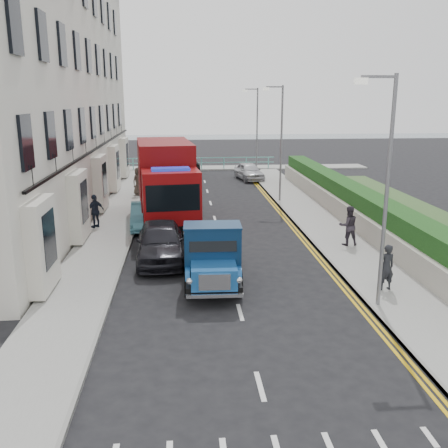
% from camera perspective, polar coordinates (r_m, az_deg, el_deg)
% --- Properties ---
extents(ground, '(120.00, 120.00, 0.00)m').
position_cam_1_polar(ground, '(17.24, 1.09, -7.31)').
color(ground, black).
rests_on(ground, ground).
extents(pavement_west, '(2.40, 38.00, 0.12)m').
position_cam_1_polar(pavement_west, '(25.96, -12.46, -0.02)').
color(pavement_west, gray).
rests_on(pavement_west, ground).
extents(pavement_east, '(2.60, 38.00, 0.12)m').
position_cam_1_polar(pavement_east, '(26.64, 10.52, 0.45)').
color(pavement_east, gray).
rests_on(pavement_east, ground).
extents(promenade, '(30.00, 2.50, 0.12)m').
position_cam_1_polar(promenade, '(45.40, -2.62, 6.41)').
color(promenade, gray).
rests_on(promenade, ground).
extents(sea_plane, '(120.00, 120.00, 0.00)m').
position_cam_1_polar(sea_plane, '(76.21, -3.52, 9.60)').
color(sea_plane, slate).
rests_on(sea_plane, ground).
extents(terrace_west, '(6.31, 30.20, 14.25)m').
position_cam_1_polar(terrace_west, '(29.98, -20.59, 15.04)').
color(terrace_west, silver).
rests_on(terrace_west, ground).
extents(garden_east, '(1.45, 28.00, 1.75)m').
position_cam_1_polar(garden_east, '(27.02, 14.52, 2.25)').
color(garden_east, '#B2AD9E').
rests_on(garden_east, ground).
extents(seafront_railing, '(13.00, 0.08, 1.11)m').
position_cam_1_polar(seafront_railing, '(44.54, -2.59, 6.93)').
color(seafront_railing, '#59B2A5').
rests_on(seafront_railing, ground).
extents(lamp_near, '(1.23, 0.18, 7.00)m').
position_cam_1_polar(lamp_near, '(15.28, 17.79, 4.75)').
color(lamp_near, slate).
rests_on(lamp_near, ground).
extents(lamp_mid, '(1.23, 0.18, 7.00)m').
position_cam_1_polar(lamp_mid, '(30.58, 6.35, 9.86)').
color(lamp_mid, slate).
rests_on(lamp_mid, ground).
extents(lamp_far, '(1.23, 0.18, 7.00)m').
position_cam_1_polar(lamp_far, '(40.42, 3.63, 11.01)').
color(lamp_far, slate).
rests_on(lamp_far, ground).
extents(bedford_lorry, '(2.00, 4.80, 2.24)m').
position_cam_1_polar(bedford_lorry, '(16.90, -1.34, -4.03)').
color(bedford_lorry, black).
rests_on(bedford_lorry, ground).
extents(red_lorry, '(3.43, 8.04, 4.09)m').
position_cam_1_polar(red_lorry, '(26.02, -6.65, 5.03)').
color(red_lorry, black).
rests_on(red_lorry, ground).
extents(parked_car_front, '(2.04, 4.66, 1.56)m').
position_cam_1_polar(parked_car_front, '(19.96, -7.29, -1.99)').
color(parked_car_front, black).
rests_on(parked_car_front, ground).
extents(parked_car_mid, '(1.54, 3.82, 1.23)m').
position_cam_1_polar(parked_car_mid, '(25.11, -9.07, 0.97)').
color(parked_car_mid, '#529BB0').
rests_on(parked_car_mid, ground).
extents(parked_car_rear, '(1.94, 4.38, 1.25)m').
position_cam_1_polar(parked_car_rear, '(31.17, -6.42, 3.69)').
color(parked_car_rear, silver).
rests_on(parked_car_rear, ground).
extents(seafront_car_left, '(4.88, 6.56, 1.66)m').
position_cam_1_polar(seafront_car_left, '(42.74, -5.92, 6.88)').
color(seafront_car_left, black).
rests_on(seafront_car_left, ground).
extents(seafront_car_right, '(2.29, 4.17, 1.34)m').
position_cam_1_polar(seafront_car_right, '(39.24, 2.87, 6.04)').
color(seafront_car_right, '#B9B9BE').
rests_on(seafront_car_right, ground).
extents(pedestrian_east_near, '(0.63, 0.47, 1.57)m').
position_cam_1_polar(pedestrian_east_near, '(17.36, 18.05, -4.72)').
color(pedestrian_east_near, black).
rests_on(pedestrian_east_near, pavement_east).
extents(pedestrian_east_far, '(0.86, 0.68, 1.71)m').
position_cam_1_polar(pedestrian_east_far, '(22.10, 14.03, -0.17)').
color(pedestrian_east_far, '#322B35').
rests_on(pedestrian_east_far, pavement_east).
extents(pedestrian_west_near, '(0.96, 0.96, 1.64)m').
position_cam_1_polar(pedestrian_west_near, '(25.11, -14.50, 1.44)').
color(pedestrian_west_near, black).
rests_on(pedestrian_west_near, pavement_west).
extents(pedestrian_west_far, '(1.05, 1.00, 1.81)m').
position_cam_1_polar(pedestrian_west_far, '(32.88, -9.74, 4.84)').
color(pedestrian_west_far, '#3B322A').
rests_on(pedestrian_west_far, pavement_west).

